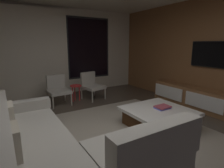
% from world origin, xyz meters
% --- Properties ---
extents(floor, '(9.20, 9.20, 0.00)m').
position_xyz_m(floor, '(0.00, 0.00, 0.00)').
color(floor, '#473D33').
extents(back_wall_with_window, '(6.60, 0.30, 2.70)m').
position_xyz_m(back_wall_with_window, '(-0.06, 3.62, 1.34)').
color(back_wall_with_window, beige).
rests_on(back_wall_with_window, floor).
extents(area_rug, '(3.20, 3.80, 0.01)m').
position_xyz_m(area_rug, '(0.35, -0.10, 0.01)').
color(area_rug, gray).
rests_on(area_rug, floor).
extents(sectional_couch, '(1.98, 2.50, 0.82)m').
position_xyz_m(sectional_couch, '(-0.82, -0.15, 0.29)').
color(sectional_couch, gray).
rests_on(sectional_couch, floor).
extents(coffee_table, '(1.16, 1.16, 0.36)m').
position_xyz_m(coffee_table, '(1.16, 0.14, 0.19)').
color(coffee_table, '#452712').
rests_on(coffee_table, floor).
extents(book_stack_on_coffee_table, '(0.29, 0.22, 0.05)m').
position_xyz_m(book_stack_on_coffee_table, '(1.27, 0.14, 0.39)').
color(book_stack_on_coffee_table, '#535BCC').
rests_on(book_stack_on_coffee_table, coffee_table).
extents(accent_chair_near_window, '(0.65, 0.67, 0.78)m').
position_xyz_m(accent_chair_near_window, '(0.89, 2.57, 0.43)').
color(accent_chair_near_window, '#B2ADA0').
rests_on(accent_chair_near_window, floor).
extents(accent_chair_by_curtain, '(0.56, 0.58, 0.78)m').
position_xyz_m(accent_chair_by_curtain, '(-0.09, 2.58, 0.43)').
color(accent_chair_by_curtain, '#B2ADA0').
rests_on(accent_chair_by_curtain, floor).
extents(side_stool, '(0.32, 0.32, 0.46)m').
position_xyz_m(side_stool, '(0.40, 2.56, 0.37)').
color(side_stool, red).
rests_on(side_stool, floor).
extents(media_console, '(0.46, 3.10, 0.52)m').
position_xyz_m(media_console, '(2.77, 0.05, 0.25)').
color(media_console, brown).
rests_on(media_console, floor).
extents(mounted_tv, '(0.05, 1.06, 0.62)m').
position_xyz_m(mounted_tv, '(2.95, 0.25, 1.35)').
color(mounted_tv, black).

